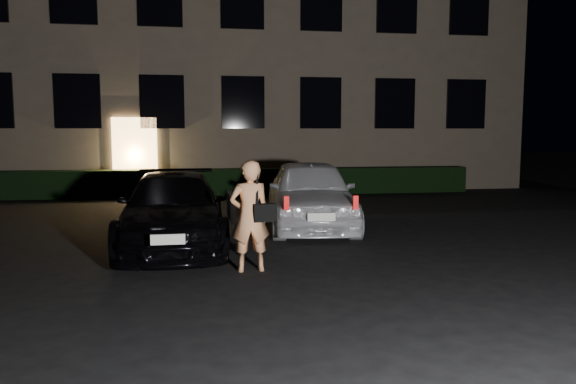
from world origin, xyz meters
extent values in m
plane|color=black|center=(0.00, 0.00, 0.00)|extent=(80.00, 80.00, 0.00)
cube|color=brown|center=(0.00, 15.00, 6.00)|extent=(20.00, 8.00, 12.00)
cube|color=#FFC06F|center=(-3.50, 10.94, 1.25)|extent=(1.40, 0.10, 2.50)
cube|color=black|center=(-5.20, 10.94, 3.00)|extent=(1.40, 0.10, 1.70)
cube|color=black|center=(-2.60, 10.94, 3.00)|extent=(1.40, 0.10, 1.70)
cube|color=black|center=(0.00, 10.94, 3.00)|extent=(1.40, 0.10, 1.70)
cube|color=black|center=(2.60, 10.94, 3.00)|extent=(1.40, 0.10, 1.70)
cube|color=black|center=(5.20, 10.94, 3.00)|extent=(1.40, 0.10, 1.70)
cube|color=black|center=(7.80, 10.94, 3.00)|extent=(1.40, 0.10, 1.70)
cube|color=black|center=(0.00, 10.94, 6.20)|extent=(1.40, 0.10, 1.70)
cube|color=black|center=(2.60, 10.94, 6.20)|extent=(1.40, 0.10, 1.70)
cube|color=black|center=(5.20, 10.94, 6.20)|extent=(1.40, 0.10, 1.70)
cube|color=black|center=(7.80, 10.94, 6.20)|extent=(1.40, 0.10, 1.70)
cube|color=black|center=(0.00, 10.50, 0.42)|extent=(15.00, 0.70, 0.85)
imported|color=black|center=(-1.93, 2.60, 0.66)|extent=(1.88, 4.55, 1.31)
cube|color=white|center=(-0.94, 1.78, 0.81)|extent=(0.09, 0.94, 0.44)
cube|color=silver|center=(-1.91, 0.25, 0.57)|extent=(0.48, 0.05, 0.15)
imported|color=silver|center=(0.89, 4.09, 0.74)|extent=(2.19, 4.52, 1.49)
cube|color=red|center=(0.06, 2.08, 0.81)|extent=(0.09, 0.07, 0.25)
cube|color=red|center=(1.29, 1.95, 0.81)|extent=(0.09, 0.07, 0.25)
cube|color=silver|center=(0.67, 1.96, 0.56)|extent=(0.50, 0.09, 0.15)
imported|color=#E69761|center=(-0.73, 0.55, 0.83)|extent=(0.64, 0.46, 1.66)
cube|color=black|center=(-0.52, 0.46, 0.89)|extent=(0.35, 0.19, 0.26)
cube|color=black|center=(-0.63, 0.49, 1.27)|extent=(0.04, 0.06, 0.52)
camera|label=1|loc=(-1.46, -7.67, 2.11)|focal=35.00mm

